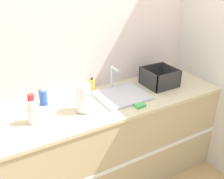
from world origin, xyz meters
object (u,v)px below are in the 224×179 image
Objects in this scene: paper_towel_roll at (83,98)px; dish_rack at (159,79)px; bottle_blue at (43,97)px; sink at (121,94)px; bottle_white_spray at (33,111)px; soap_dispenser at (92,85)px.

paper_towel_roll is 0.87m from dish_rack.
dish_rack is 1.13m from bottle_blue.
bottle_blue is at bearing 170.85° from dish_rack.
sink is 0.81m from bottle_white_spray.
bottle_blue is at bearing -176.21° from soap_dispenser.
sink is 1.53× the size of dish_rack.
sink reaches higher than dish_rack.
soap_dispenser is at bearing 3.79° from bottle_blue.
soap_dispenser is (0.22, 0.30, -0.06)m from paper_towel_roll.
bottle_blue is 1.17× the size of soap_dispenser.
dish_rack is at bearing 6.17° from paper_towel_roll.
bottle_white_spray is at bearing -121.54° from bottle_blue.
sink is 3.30× the size of soap_dispenser.
sink reaches higher than paper_towel_roll.
dish_rack is at bearing 2.15° from sink.
bottle_blue is (-0.25, 0.27, -0.05)m from paper_towel_roll.
sink is 2.81× the size of bottle_blue.
sink reaches higher than bottle_blue.
dish_rack is 1.84× the size of bottle_blue.
bottle_blue is 0.48m from soap_dispenser.
bottle_blue is at bearing 58.46° from bottle_white_spray.
bottle_blue reaches higher than soap_dispenser.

